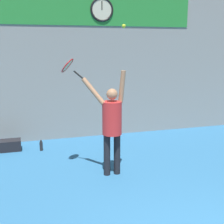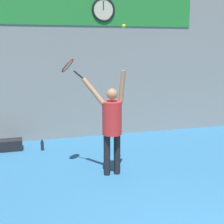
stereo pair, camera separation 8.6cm
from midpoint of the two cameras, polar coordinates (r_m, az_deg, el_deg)
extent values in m
cube|color=gray|center=(8.54, -2.72, 12.15)|extent=(18.00, 0.10, 5.00)
cube|color=#288C38|center=(8.53, -2.68, 18.19)|extent=(5.17, 0.02, 0.81)
cylinder|color=beige|center=(8.53, -2.18, 18.20)|extent=(0.56, 0.02, 0.56)
torus|color=black|center=(8.53, -2.18, 18.20)|extent=(0.62, 0.06, 0.62)
cube|color=black|center=(8.53, -2.16, 18.87)|extent=(0.02, 0.01, 0.23)
cylinder|color=black|center=(6.11, -1.34, -7.84)|extent=(0.13, 0.13, 0.82)
cylinder|color=black|center=(6.16, 0.52, -7.66)|extent=(0.13, 0.13, 0.82)
cylinder|color=red|center=(5.93, -0.42, -1.12)|extent=(0.37, 0.37, 0.64)
sphere|color=tan|center=(5.84, -0.42, 3.29)|extent=(0.21, 0.21, 0.21)
cylinder|color=tan|center=(5.86, 1.41, 4.62)|extent=(0.17, 0.16, 0.62)
cylinder|color=tan|center=(5.87, -3.87, 3.83)|extent=(0.43, 0.37, 0.51)
cylinder|color=black|center=(5.96, -6.56, 6.76)|extent=(0.19, 0.11, 0.17)
torus|color=red|center=(6.00, -8.57, 8.39)|extent=(0.35, 0.40, 0.27)
cylinder|color=beige|center=(6.00, -8.57, 8.39)|extent=(0.29, 0.34, 0.22)
sphere|color=#CCDB2D|center=(5.75, 1.73, 15.44)|extent=(0.07, 0.07, 0.07)
cylinder|color=#262628|center=(7.76, -13.14, -6.11)|extent=(0.08, 0.08, 0.22)
cylinder|color=black|center=(7.72, -13.18, -5.21)|extent=(0.04, 0.04, 0.04)
cube|color=black|center=(7.97, -19.19, -5.83)|extent=(0.72, 0.34, 0.26)
camera|label=1|loc=(0.04, -90.42, -0.09)|focal=50.00mm
camera|label=2|loc=(0.04, 89.58, 0.09)|focal=50.00mm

